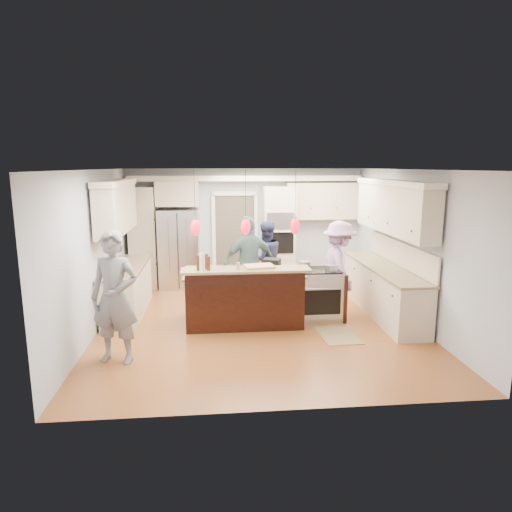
{
  "coord_description": "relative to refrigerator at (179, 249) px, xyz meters",
  "views": [
    {
      "loc": [
        -0.78,
        -7.74,
        2.76
      ],
      "look_at": [
        0.0,
        0.35,
        1.15
      ],
      "focal_mm": 32.0,
      "sensor_mm": 36.0,
      "label": 1
    }
  ],
  "objects": [
    {
      "name": "pot_small",
      "position": [
        2.88,
        -2.6,
        0.07
      ],
      "size": [
        0.22,
        0.22,
        0.11
      ],
      "primitive_type": "cylinder",
      "color": "#B7B7BC",
      "rests_on": "island_range"
    },
    {
      "name": "person_far_left",
      "position": [
        1.87,
        -1.04,
        -0.08
      ],
      "size": [
        0.95,
        0.84,
        1.64
      ],
      "primitive_type": "imported",
      "rotation": [
        0.0,
        0.0,
        3.46
      ],
      "color": "#2A2F51",
      "rests_on": "ground"
    },
    {
      "name": "refrigerator",
      "position": [
        0.0,
        0.0,
        0.0
      ],
      "size": [
        0.9,
        0.7,
        1.8
      ],
      "primitive_type": "cube",
      "color": "#B7B7BC",
      "rests_on": "ground"
    },
    {
      "name": "drink_can",
      "position": [
        1.17,
        -3.23,
        0.28
      ],
      "size": [
        0.07,
        0.07,
        0.12
      ],
      "primitive_type": "cylinder",
      "rotation": [
        0.0,
        0.0,
        0.1
      ],
      "color": "#B7B7BC",
      "rests_on": "kitchen_island"
    },
    {
      "name": "room_shell",
      "position": [
        1.55,
        -2.64,
        0.92
      ],
      "size": [
        5.54,
        6.04,
        2.72
      ],
      "color": "#B2BCC6",
      "rests_on": "ground"
    },
    {
      "name": "beer_bottle_b",
      "position": [
        0.7,
        -3.25,
        0.33
      ],
      "size": [
        0.06,
        0.06,
        0.23
      ],
      "primitive_type": "cylinder",
      "rotation": [
        0.0,
        0.0,
        -0.1
      ],
      "color": "#441A0C",
      "rests_on": "kitchen_island"
    },
    {
      "name": "water_bottle",
      "position": [
        0.58,
        -3.25,
        0.36
      ],
      "size": [
        0.07,
        0.07,
        0.29
      ],
      "primitive_type": "cylinder",
      "rotation": [
        0.0,
        0.0,
        -0.01
      ],
      "color": "silver",
      "rests_on": "kitchen_island"
    },
    {
      "name": "person_bar_end",
      "position": [
        -0.62,
        -4.06,
        0.05
      ],
      "size": [
        0.78,
        0.61,
        1.89
      ],
      "primitive_type": "imported",
      "rotation": [
        0.0,
        0.0,
        -0.25
      ],
      "color": "slate",
      "rests_on": "ground"
    },
    {
      "name": "right_counter_run",
      "position": [
        3.99,
        -2.34,
        0.16
      ],
      "size": [
        0.64,
        3.1,
        2.51
      ],
      "color": "beige",
      "rests_on": "ground"
    },
    {
      "name": "back_upper_cabinets",
      "position": [
        0.8,
        0.12,
        0.77
      ],
      "size": [
        5.3,
        0.61,
        2.54
      ],
      "color": "beige",
      "rests_on": "ground"
    },
    {
      "name": "left_cabinets",
      "position": [
        -0.89,
        -1.84,
        0.16
      ],
      "size": [
        0.64,
        2.3,
        2.51
      ],
      "color": "beige",
      "rests_on": "ground"
    },
    {
      "name": "floor_rug",
      "position": [
        2.81,
        -3.4,
        -0.89
      ],
      "size": [
        0.63,
        0.89,
        0.01
      ],
      "primitive_type": "cube",
      "rotation": [
        0.0,
        0.0,
        0.04
      ],
      "color": "#91784F",
      "rests_on": "ground"
    },
    {
      "name": "pendant_lights",
      "position": [
        1.3,
        -3.15,
        0.9
      ],
      "size": [
        1.75,
        0.15,
        1.03
      ],
      "color": "black",
      "rests_on": "ground"
    },
    {
      "name": "person_range_side",
      "position": [
        3.15,
        -2.11,
        -0.03
      ],
      "size": [
        0.7,
        1.16,
        1.75
      ],
      "primitive_type": "imported",
      "rotation": [
        0.0,
        0.0,
        1.62
      ],
      "color": "#B089B9",
      "rests_on": "ground"
    },
    {
      "name": "person_far_right",
      "position": [
        1.47,
        -1.79,
        0.01
      ],
      "size": [
        1.14,
        0.71,
        1.81
      ],
      "primitive_type": "imported",
      "rotation": [
        0.0,
        0.0,
        3.41
      ],
      "color": "#4C696B",
      "rests_on": "ground"
    },
    {
      "name": "kitchen_island",
      "position": [
        1.3,
        -2.57,
        -0.41
      ],
      "size": [
        2.1,
        1.46,
        1.12
      ],
      "color": "black",
      "rests_on": "ground"
    },
    {
      "name": "ground_plane",
      "position": [
        1.55,
        -2.64,
        -0.9
      ],
      "size": [
        6.0,
        6.0,
        0.0
      ],
      "primitive_type": "plane",
      "color": "#AF5D30",
      "rests_on": "ground"
    },
    {
      "name": "beer_bottle_c",
      "position": [
        0.67,
        -3.12,
        0.34
      ],
      "size": [
        0.08,
        0.08,
        0.24
      ],
      "primitive_type": "cylinder",
      "rotation": [
        0.0,
        0.0,
        0.37
      ],
      "color": "#441A0C",
      "rests_on": "kitchen_island"
    },
    {
      "name": "beer_bottle_a",
      "position": [
        0.53,
        -3.22,
        0.34
      ],
      "size": [
        0.06,
        0.06,
        0.25
      ],
      "primitive_type": "cylinder",
      "rotation": [
        0.0,
        0.0,
        0.01
      ],
      "color": "#441A0C",
      "rests_on": "kitchen_island"
    },
    {
      "name": "island_range",
      "position": [
        2.71,
        -2.49,
        -0.44
      ],
      "size": [
        0.82,
        0.71,
        0.92
      ],
      "color": "#B7B7BC",
      "rests_on": "ground"
    },
    {
      "name": "oven_column",
      "position": [
        2.3,
        0.03,
        0.25
      ],
      "size": [
        0.72,
        0.69,
        2.3
      ],
      "color": "beige",
      "rests_on": "ground"
    },
    {
      "name": "pot_large",
      "position": [
        2.45,
        -2.33,
        0.08
      ],
      "size": [
        0.21,
        0.21,
        0.12
      ],
      "primitive_type": "cylinder",
      "color": "#B7B7BC",
      "rests_on": "island_range"
    },
    {
      "name": "cutting_board",
      "position": [
        1.52,
        -3.11,
        0.24
      ],
      "size": [
        0.52,
        0.4,
        0.04
      ],
      "primitive_type": "cube",
      "rotation": [
        0.0,
        0.0,
        0.15
      ],
      "color": "tan",
      "rests_on": "kitchen_island"
    }
  ]
}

